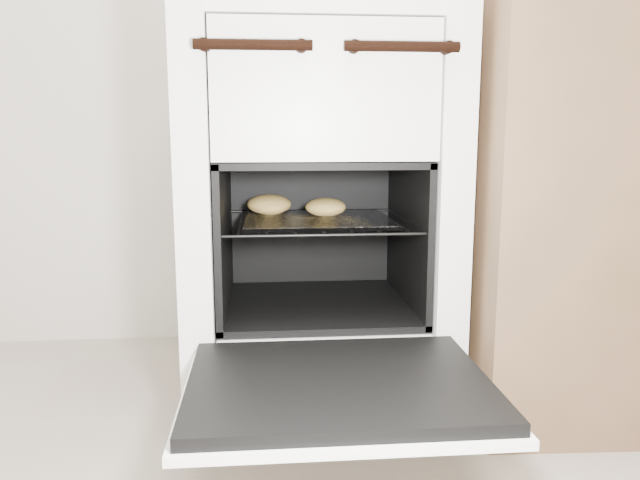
# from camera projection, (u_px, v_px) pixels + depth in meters

# --- Properties ---
(stove) EXTENTS (0.56, 0.63, 0.86)m
(stove) POSITION_uv_depth(u_px,v_px,m) (315.00, 210.00, 1.44)
(stove) COLOR white
(stove) RESTS_ON ground
(oven_door) EXTENTS (0.51, 0.39, 0.04)m
(oven_door) POSITION_uv_depth(u_px,v_px,m) (338.00, 388.00, 1.02)
(oven_door) COLOR black
(oven_door) RESTS_ON stove
(oven_rack) EXTENTS (0.41, 0.39, 0.01)m
(oven_rack) POSITION_uv_depth(u_px,v_px,m) (317.00, 221.00, 1.39)
(oven_rack) COLOR black
(oven_rack) RESTS_ON stove
(foil_sheet) EXTENTS (0.32, 0.28, 0.01)m
(foil_sheet) POSITION_uv_depth(u_px,v_px,m) (318.00, 220.00, 1.37)
(foil_sheet) COLOR white
(foil_sheet) RESTS_ON oven_rack
(baked_rolls) EXTENTS (0.24, 0.17, 0.04)m
(baked_rolls) POSITION_uv_depth(u_px,v_px,m) (287.00, 206.00, 1.42)
(baked_rolls) COLOR tan
(baked_rolls) RESTS_ON foil_sheet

